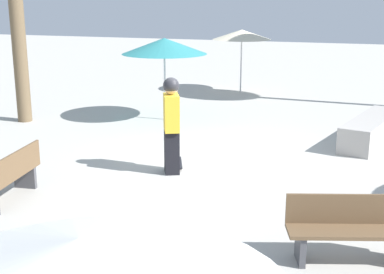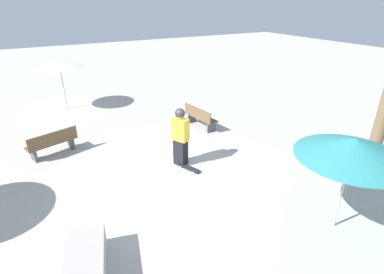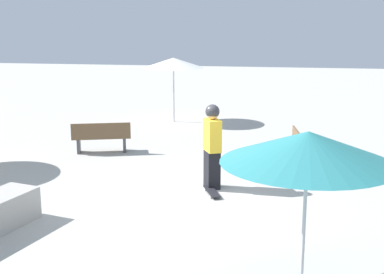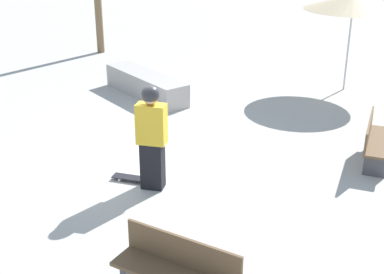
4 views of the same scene
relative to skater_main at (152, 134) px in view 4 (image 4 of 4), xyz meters
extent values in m
plane|color=#B2AFA8|center=(-0.62, -0.97, -1.00)|extent=(60.00, 60.00, 0.00)
cube|color=black|center=(0.00, 0.00, -0.58)|extent=(0.41, 0.46, 0.84)
cube|color=yellow|center=(0.00, 0.00, 0.18)|extent=(0.46, 0.56, 0.69)
sphere|color=tan|center=(0.00, 0.00, 0.67)|extent=(0.27, 0.27, 0.27)
sphere|color=#2D2D33|center=(0.00, 0.00, 0.70)|extent=(0.31, 0.31, 0.31)
cube|color=black|center=(0.05, -0.42, -0.94)|extent=(0.48, 0.82, 0.02)
cylinder|color=silver|center=(0.22, -0.62, -0.97)|extent=(0.05, 0.06, 0.05)
cylinder|color=silver|center=(0.06, -0.68, -0.97)|extent=(0.05, 0.06, 0.05)
cylinder|color=silver|center=(0.04, -0.16, -0.97)|extent=(0.05, 0.06, 0.05)
cylinder|color=silver|center=(-0.12, -0.22, -0.97)|extent=(0.05, 0.06, 0.05)
cube|color=#A8A39E|center=(-3.62, -3.57, -0.70)|extent=(1.41, 3.01, 0.59)
cube|color=#47474C|center=(2.17, 1.63, -0.80)|extent=(0.40, 0.13, 0.40)
cube|color=brown|center=(1.88, 2.22, -0.35)|extent=(0.26, 1.59, 0.40)
cube|color=#47474C|center=(-4.02, 2.47, -0.80)|extent=(0.19, 0.40, 0.40)
cube|color=#47474C|center=(-2.82, 2.84, -0.80)|extent=(0.19, 0.40, 0.40)
cube|color=brown|center=(-3.42, 2.65, -0.57)|extent=(1.66, 0.90, 0.05)
cube|color=brown|center=(-3.36, 2.46, -0.35)|extent=(1.54, 0.51, 0.40)
cylinder|color=#B7B7BC|center=(-7.36, 0.25, 0.20)|extent=(0.05, 0.05, 2.40)
cone|color=#C6B289|center=(-7.36, 0.25, 1.34)|extent=(2.52, 2.52, 0.39)
camera|label=1|loc=(-3.49, 9.19, 2.31)|focal=50.00mm
camera|label=2|loc=(-3.68, -7.33, 3.77)|focal=28.00mm
camera|label=3|loc=(1.42, -11.08, 2.67)|focal=50.00mm
camera|label=4|loc=(6.04, 5.69, 3.42)|focal=50.00mm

